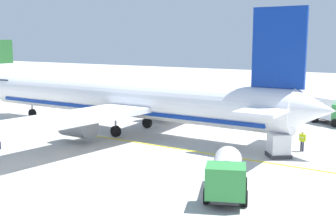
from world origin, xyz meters
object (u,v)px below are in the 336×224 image
object	(u,v)px
crew_marshaller	(302,140)
service_truck_fuel	(227,174)
cargo_container_mid	(279,145)
service_truck_baggage	(327,109)
airliner_foreground	(125,99)
cargo_container_near	(285,119)

from	to	relation	value
crew_marshaller	service_truck_fuel	bearing A→B (deg)	176.93
cargo_container_mid	crew_marshaller	world-z (taller)	cargo_container_mid
service_truck_fuel	service_truck_baggage	size ratio (longest dim) A/B	0.86
crew_marshaller	airliner_foreground	bearing A→B (deg)	94.91
airliner_foreground	cargo_container_near	bearing A→B (deg)	-50.61
cargo_container_near	cargo_container_mid	size ratio (longest dim) A/B	0.94
service_truck_fuel	cargo_container_near	xyz separation A→B (m)	(22.61, 3.80, -0.48)
service_truck_baggage	cargo_container_near	size ratio (longest dim) A/B	3.02
service_truck_fuel	service_truck_baggage	distance (m)	27.79
airliner_foreground	service_truck_baggage	world-z (taller)	airliner_foreground
cargo_container_mid	crew_marshaller	size ratio (longest dim) A/B	1.39
service_truck_fuel	cargo_container_mid	xyz separation A→B (m)	(10.50, 0.38, -0.44)
cargo_container_near	crew_marshaller	distance (m)	10.37
airliner_foreground	cargo_container_near	size ratio (longest dim) A/B	18.41
service_truck_baggage	crew_marshaller	xyz separation A→B (m)	(-14.50, -1.35, -0.60)
service_truck_fuel	cargo_container_mid	world-z (taller)	service_truck_fuel
service_truck_fuel	crew_marshaller	distance (m)	13.30
airliner_foreground	service_truck_fuel	size ratio (longest dim) A/B	7.07
cargo_container_near	cargo_container_mid	distance (m)	12.58
service_truck_baggage	cargo_container_mid	bearing A→B (deg)	-179.18
airliner_foreground	service_truck_fuel	bearing A→B (deg)	-124.64
airliner_foreground	cargo_container_near	distance (m)	17.28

